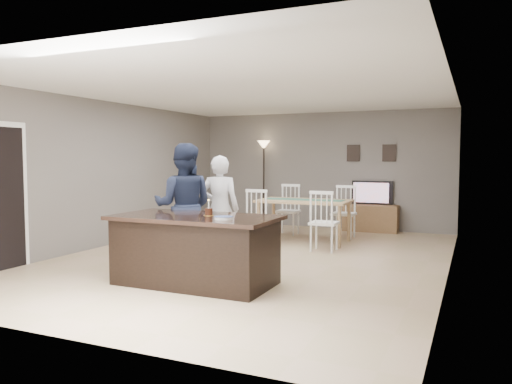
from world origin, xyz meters
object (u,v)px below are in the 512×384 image
at_px(television, 371,193).
at_px(birthday_cake, 209,212).
at_px(tv_console, 370,218).
at_px(floor_lamp, 264,160).
at_px(dining_table, 304,207).
at_px(woman, 220,209).
at_px(man, 184,206).
at_px(plate_stack, 224,218).
at_px(kitchen_island, 196,250).

distance_m(television, birthday_cake, 5.66).
relative_size(tv_console, television, 1.31).
bearing_deg(floor_lamp, tv_console, -0.44).
bearing_deg(dining_table, floor_lamp, 129.89).
relative_size(woman, floor_lamp, 0.82).
bearing_deg(dining_table, man, -108.79).
distance_m(plate_stack, dining_table, 3.88).
height_order(tv_console, birthday_cake, birthday_cake).
relative_size(tv_console, floor_lamp, 0.58).
height_order(birthday_cake, floor_lamp, floor_lamp).
height_order(kitchen_island, woman, woman).
bearing_deg(floor_lamp, woman, -76.21).
bearing_deg(tv_console, birthday_cake, -100.73).
bearing_deg(dining_table, television, 63.75).
distance_m(woman, dining_table, 2.41).
relative_size(tv_console, plate_stack, 5.07).
height_order(birthday_cake, plate_stack, birthday_cake).
relative_size(kitchen_island, floor_lamp, 1.05).
distance_m(tv_console, floor_lamp, 2.90).
bearing_deg(man, dining_table, -128.80).
height_order(man, dining_table, man).
distance_m(tv_console, birthday_cake, 5.63).
xyz_separation_m(kitchen_island, birthday_cake, (0.16, 0.08, 0.50)).
xyz_separation_m(kitchen_island, woman, (-0.36, 1.35, 0.39)).
bearing_deg(plate_stack, birthday_cake, 142.59).
distance_m(man, plate_stack, 1.52).
bearing_deg(dining_table, kitchen_island, -95.35).
bearing_deg(birthday_cake, television, 79.40).
bearing_deg(tv_console, plate_stack, -96.73).
height_order(kitchen_island, dining_table, dining_table).
bearing_deg(birthday_cake, plate_stack, -37.41).
distance_m(kitchen_island, television, 5.78).
bearing_deg(woman, man, 46.88).
relative_size(birthday_cake, dining_table, 0.10).
bearing_deg(man, floor_lamp, -102.35).
relative_size(man, birthday_cake, 8.82).
relative_size(plate_stack, floor_lamp, 0.12).
height_order(woman, man, man).
distance_m(television, man, 5.22).
height_order(tv_console, television, television).
relative_size(birthday_cake, floor_lamp, 0.10).
bearing_deg(television, plate_stack, 83.35).
bearing_deg(woman, plate_stack, 103.19).
bearing_deg(floor_lamp, kitchen_island, -75.97).
bearing_deg(television, dining_table, 64.84).
bearing_deg(man, kitchen_island, 109.41).
height_order(television, dining_table, television).
height_order(tv_console, plate_stack, plate_stack).
bearing_deg(dining_table, birthday_cake, -92.92).
bearing_deg(tv_console, television, 90.00).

